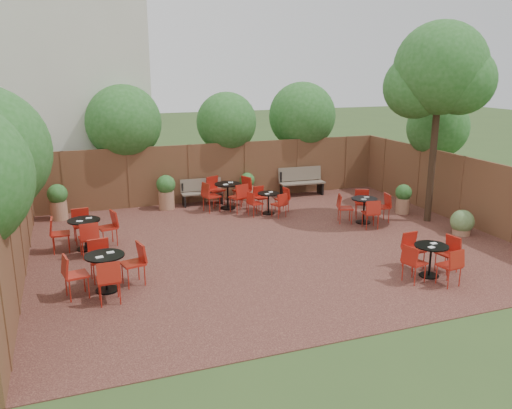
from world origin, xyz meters
name	(u,v)px	position (x,y,z in m)	size (l,w,h in m)	color
ground	(273,245)	(0.00, 0.00, 0.00)	(80.00, 80.00, 0.00)	#354F23
courtyard_paving	(273,245)	(0.00, 0.00, 0.01)	(12.00, 10.00, 0.02)	#3B1B18
fence_back	(218,172)	(0.00, 5.00, 1.00)	(12.00, 0.08, 2.00)	#53341F
fence_left	(19,233)	(-6.00, 0.00, 1.00)	(0.08, 10.00, 2.00)	#53341F
fence_right	(461,190)	(6.00, 0.00, 1.00)	(0.08, 10.00, 2.00)	#53341F
neighbour_building	(70,82)	(-4.50, 8.00, 4.00)	(5.00, 4.00, 8.00)	beige
overhang_foliage	(155,134)	(-2.54, 2.28, 2.74)	(15.63, 10.87, 2.77)	#235B1D
courtyard_tree	(440,75)	(5.17, 0.37, 4.29)	(2.76, 2.66, 5.76)	black
park_bench_left	(202,191)	(-0.71, 4.62, 0.46)	(1.41, 0.50, 0.86)	brown
park_bench_right	(301,181)	(2.97, 4.63, 0.54)	(1.65, 0.61, 1.00)	brown
bistro_tables	(239,222)	(-0.68, 0.77, 0.47)	(9.47, 8.61, 0.96)	black
planters	(196,194)	(-1.08, 3.89, 0.58)	(10.75, 3.88, 1.12)	#99684C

